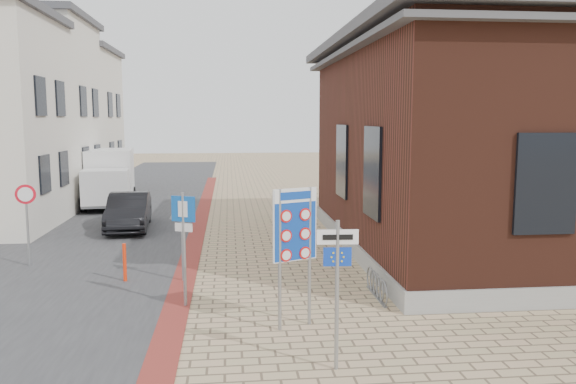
{
  "coord_description": "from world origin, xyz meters",
  "views": [
    {
      "loc": [
        -0.78,
        -10.36,
        4.19
      ],
      "look_at": [
        0.82,
        4.8,
        2.2
      ],
      "focal_mm": 35.0,
      "sensor_mm": 36.0,
      "label": 1
    }
  ],
  "objects": [
    {
      "name": "ground",
      "position": [
        0.0,
        0.0,
        0.0
      ],
      "size": [
        120.0,
        120.0,
        0.0
      ],
      "primitive_type": "plane",
      "color": "tan",
      "rests_on": "ground"
    },
    {
      "name": "road_strip",
      "position": [
        -5.5,
        15.0,
        0.01
      ],
      "size": [
        7.0,
        60.0,
        0.02
      ],
      "primitive_type": "cube",
      "color": "#38383A",
      "rests_on": "ground"
    },
    {
      "name": "curb_strip",
      "position": [
        -2.0,
        10.0,
        0.01
      ],
      "size": [
        0.6,
        40.0,
        0.02
      ],
      "primitive_type": "cube",
      "color": "maroon",
      "rests_on": "ground"
    },
    {
      "name": "brick_building",
      "position": [
        8.99,
        7.0,
        3.49
      ],
      "size": [
        13.0,
        13.0,
        6.8
      ],
      "color": "gray",
      "rests_on": "ground"
    },
    {
      "name": "townhouse_mid",
      "position": [
        -10.99,
        18.0,
        4.57
      ],
      "size": [
        7.4,
        6.4,
        9.1
      ],
      "color": "silver",
      "rests_on": "ground"
    },
    {
      "name": "townhouse_far",
      "position": [
        -10.99,
        24.0,
        4.17
      ],
      "size": [
        7.4,
        6.4,
        8.3
      ],
      "color": "silver",
      "rests_on": "ground"
    },
    {
      "name": "bike_rack",
      "position": [
        2.65,
        2.2,
        0.26
      ],
      "size": [
        0.08,
        1.8,
        0.6
      ],
      "color": "slate",
      "rests_on": "ground"
    },
    {
      "name": "sedan",
      "position": [
        -4.62,
        11.29,
        0.69
      ],
      "size": [
        1.77,
        4.27,
        1.38
      ],
      "primitive_type": "imported",
      "rotation": [
        0.0,
        0.0,
        0.08
      ],
      "color": "black",
      "rests_on": "ground"
    },
    {
      "name": "box_truck",
      "position": [
        -6.52,
        17.22,
        1.4
      ],
      "size": [
        2.66,
        5.37,
        2.7
      ],
      "rotation": [
        0.0,
        0.0,
        0.12
      ],
      "color": "slate",
      "rests_on": "ground"
    },
    {
      "name": "border_sign",
      "position": [
        0.5,
        0.5,
        2.04
      ],
      "size": [
        0.91,
        0.42,
        2.84
      ],
      "rotation": [
        0.0,
        0.0,
        0.4
      ],
      "color": "gray",
      "rests_on": "ground"
    },
    {
      "name": "essen_sign",
      "position": [
        0.97,
        -1.5,
        1.7
      ],
      "size": [
        0.69,
        0.08,
        2.55
      ],
      "rotation": [
        0.0,
        0.0,
        -0.06
      ],
      "color": "gray",
      "rests_on": "ground"
    },
    {
      "name": "parking_sign",
      "position": [
        -1.8,
        2.0,
        1.77
      ],
      "size": [
        0.53,
        0.27,
        2.59
      ],
      "rotation": [
        0.0,
        0.0,
        -0.43
      ],
      "color": "gray",
      "rests_on": "ground"
    },
    {
      "name": "yield_sign",
      "position": [
        -2.0,
        4.0,
        1.64
      ],
      "size": [
        0.77,
        0.18,
        2.17
      ],
      "rotation": [
        0.0,
        0.0,
        -0.16
      ],
      "color": "gray",
      "rests_on": "ground"
    },
    {
      "name": "speed_sign",
      "position": [
        -6.5,
        5.98,
        1.58
      ],
      "size": [
        0.55,
        0.12,
        2.36
      ],
      "rotation": [
        0.0,
        0.0,
        0.16
      ],
      "color": "gray",
      "rests_on": "ground"
    },
    {
      "name": "bollard",
      "position": [
        -3.5,
        4.12,
        0.5
      ],
      "size": [
        0.12,
        0.12,
        1.01
      ],
      "primitive_type": "cylinder",
      "rotation": [
        0.0,
        0.0,
        -0.35
      ],
      "color": "#FD320D",
      "rests_on": "ground"
    }
  ]
}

